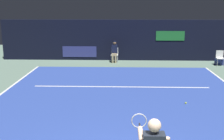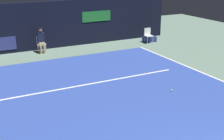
% 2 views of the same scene
% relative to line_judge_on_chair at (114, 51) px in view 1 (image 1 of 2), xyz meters
% --- Properties ---
extents(ground_plane, '(30.31, 30.31, 0.00)m').
position_rel_line_judge_on_chair_xyz_m(ground_plane, '(0.42, -7.61, -0.69)').
color(ground_plane, slate).
extents(court_surface, '(9.78, 12.26, 0.01)m').
position_rel_line_judge_on_chair_xyz_m(court_surface, '(0.42, -7.61, -0.68)').
color(court_surface, '#2D479E').
rests_on(court_surface, ground).
extents(line_service, '(7.63, 0.10, 0.01)m').
position_rel_line_judge_on_chair_xyz_m(line_service, '(0.42, -5.46, -0.67)').
color(line_service, white).
rests_on(line_service, court_surface).
extents(back_wall, '(15.48, 0.33, 2.60)m').
position_rel_line_judge_on_chair_xyz_m(back_wall, '(0.42, 0.80, 0.61)').
color(back_wall, black).
rests_on(back_wall, ground).
extents(line_judge_on_chair, '(0.47, 0.55, 1.32)m').
position_rel_line_judge_on_chair_xyz_m(line_judge_on_chair, '(0.00, 0.00, 0.00)').
color(line_judge_on_chair, white).
rests_on(line_judge_on_chair, ground).
extents(courtside_chair_near, '(0.47, 0.45, 0.88)m').
position_rel_line_judge_on_chair_xyz_m(courtside_chair_near, '(6.27, -0.72, -0.18)').
color(courtside_chair_near, white).
rests_on(courtside_chair_near, ground).
extents(tennis_ball, '(0.07, 0.07, 0.07)m').
position_rel_line_judge_on_chair_xyz_m(tennis_ball, '(2.77, -7.54, -0.64)').
color(tennis_ball, '#CCE033').
rests_on(tennis_ball, court_surface).
extents(equipment_bag, '(0.90, 0.54, 0.32)m').
position_rel_line_judge_on_chair_xyz_m(equipment_bag, '(6.46, -0.56, -0.53)').
color(equipment_bag, navy).
rests_on(equipment_bag, ground).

